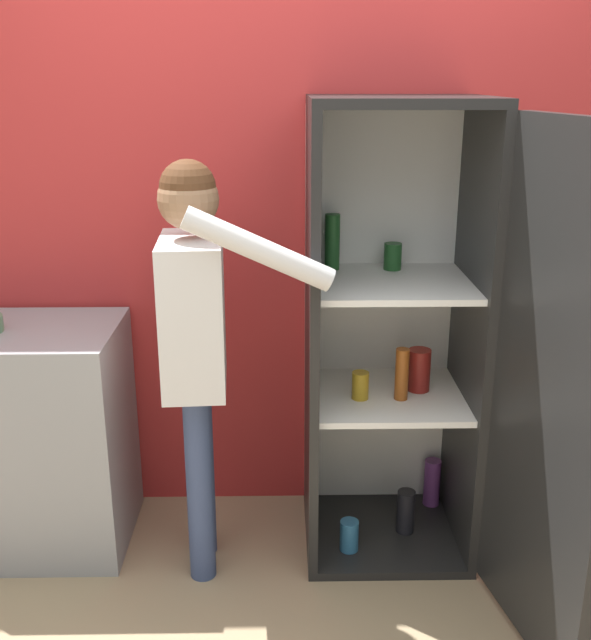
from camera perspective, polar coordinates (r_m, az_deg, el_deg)
wall_back at (r=3.12m, az=0.07°, el=7.52°), size 7.00×0.06×2.55m
refrigerator at (r=2.84m, az=9.48°, el=-2.09°), size 0.81×1.23×1.78m
person at (r=2.70m, az=-7.59°, el=-0.02°), size 0.62×0.52×1.58m
counter at (r=3.23m, az=-19.42°, el=-8.42°), size 0.74×0.56×0.92m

